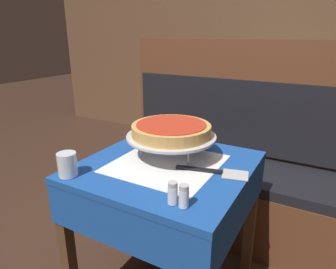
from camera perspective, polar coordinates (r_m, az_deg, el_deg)
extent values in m
cube|color=#194799|center=(1.35, -0.31, -6.14)|extent=(0.72, 0.72, 0.03)
cube|color=white|center=(1.34, -0.32, -5.52)|extent=(0.44, 0.44, 0.00)
cube|color=#194799|center=(1.39, -0.31, -10.04)|extent=(0.71, 0.71, 0.18)
cube|color=#4C331E|center=(1.50, -18.54, -20.43)|extent=(0.05, 0.05, 0.69)
cube|color=#4C331E|center=(1.91, -4.01, -10.35)|extent=(0.05, 0.05, 0.69)
cube|color=#4C331E|center=(1.69, 15.43, -15.28)|extent=(0.05, 0.05, 0.69)
cube|color=#1E6B33|center=(2.98, 19.30, 6.67)|extent=(0.84, 0.84, 0.03)
cube|color=white|center=(2.97, 19.33, 6.98)|extent=(0.52, 0.52, 0.00)
cube|color=#1E6B33|center=(3.00, 19.11, 4.98)|extent=(0.84, 0.84, 0.15)
cube|color=#4C331E|center=(2.80, 9.30, -0.81)|extent=(0.05, 0.05, 0.68)
cube|color=#4C331E|center=(2.66, 25.00, -3.48)|extent=(0.05, 0.05, 0.68)
cube|color=#4C331E|center=(3.51, 13.71, 2.90)|extent=(0.05, 0.05, 0.68)
cube|color=#4C331E|center=(3.40, 26.24, 0.93)|extent=(0.05, 0.05, 0.68)
cube|color=brown|center=(2.10, 12.78, -12.29)|extent=(1.75, 0.51, 0.41)
cube|color=black|center=(1.99, 13.27, -6.45)|extent=(1.72, 0.50, 0.06)
cube|color=brown|center=(2.07, 15.93, 6.41)|extent=(1.75, 0.06, 0.77)
cube|color=black|center=(2.05, 15.36, 3.08)|extent=(1.68, 0.02, 0.49)
cube|color=brown|center=(3.43, 20.04, 16.54)|extent=(6.00, 0.04, 2.40)
cylinder|color=#ADADB2|center=(1.51, 3.17, -0.82)|extent=(0.01, 0.01, 0.09)
cylinder|color=#ADADB2|center=(1.39, -5.15, -2.52)|extent=(0.01, 0.01, 0.09)
cylinder|color=#ADADB2|center=(1.28, 3.86, -4.46)|extent=(0.01, 0.01, 0.09)
cylinder|color=#ADADB2|center=(1.37, 0.61, -0.88)|extent=(0.28, 0.28, 0.01)
cylinder|color=silver|center=(1.37, 0.61, -0.64)|extent=(0.40, 0.40, 0.01)
cylinder|color=silver|center=(1.37, 0.61, -0.33)|extent=(0.41, 0.41, 0.01)
cylinder|color=tan|center=(1.36, 0.62, 0.87)|extent=(0.36, 0.36, 0.05)
cylinder|color=red|center=(1.35, 0.62, 1.93)|extent=(0.32, 0.32, 0.01)
cube|color=#BCBCC1|center=(1.26, 12.70, -7.49)|extent=(0.12, 0.11, 0.00)
cube|color=black|center=(1.27, 5.90, -6.66)|extent=(0.20, 0.07, 0.01)
cylinder|color=silver|center=(1.27, -18.63, -5.42)|extent=(0.08, 0.08, 0.10)
cylinder|color=silver|center=(1.03, 0.89, -11.48)|extent=(0.03, 0.03, 0.06)
cylinder|color=#B7B7BC|center=(1.01, 0.91, -9.52)|extent=(0.03, 0.03, 0.02)
cylinder|color=silver|center=(1.01, 3.02, -12.05)|extent=(0.03, 0.03, 0.06)
cylinder|color=#B7B7BC|center=(0.99, 3.06, -10.07)|extent=(0.03, 0.03, 0.02)
cube|color=#B2B2B7|center=(1.58, 5.89, 0.02)|extent=(0.10, 0.05, 0.09)
cube|color=black|center=(3.02, 19.92, 7.39)|extent=(0.11, 0.11, 0.03)
cylinder|color=black|center=(3.00, 20.12, 9.09)|extent=(0.01, 0.01, 0.15)
cylinder|color=#99194C|center=(3.04, 20.19, 8.84)|extent=(0.04, 0.04, 0.12)
cylinder|color=red|center=(3.00, 19.49, 8.79)|extent=(0.04, 0.04, 0.12)
cylinder|color=gold|center=(2.99, 20.55, 8.65)|extent=(0.04, 0.04, 0.12)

